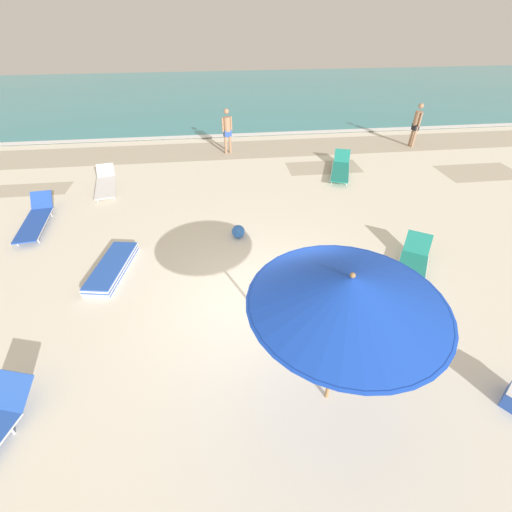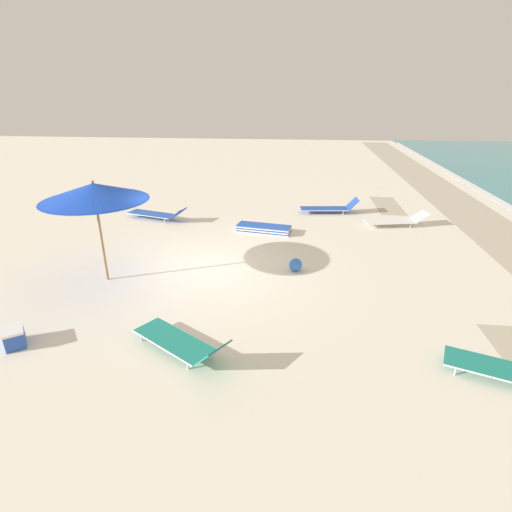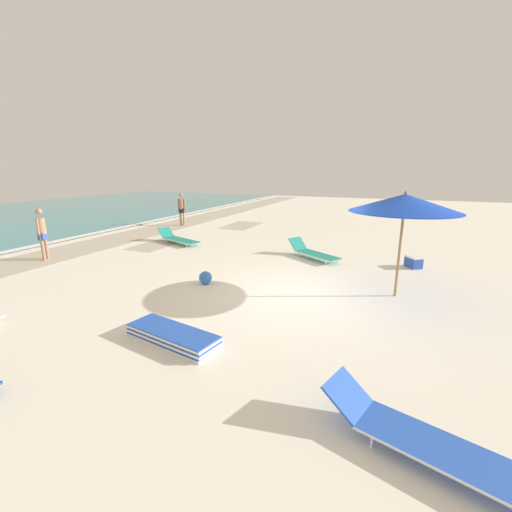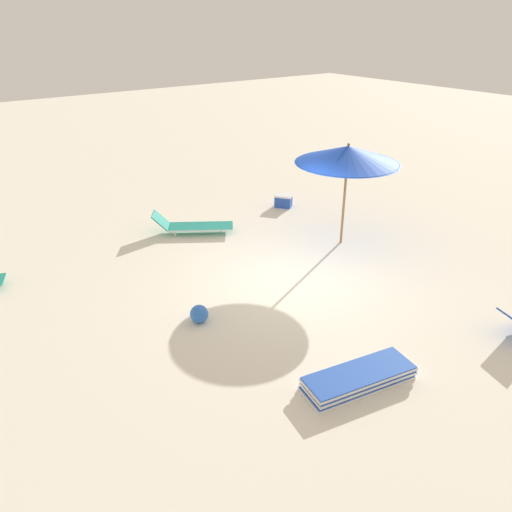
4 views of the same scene
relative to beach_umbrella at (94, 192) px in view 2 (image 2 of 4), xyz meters
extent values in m
cube|color=silver|center=(-0.90, 2.23, -2.35)|extent=(60.00, 60.00, 0.16)
cube|color=#B8AE96|center=(-7.89, 8.52, -2.27)|extent=(2.84, 1.02, 0.00)
cylinder|color=#9E7547|center=(0.00, 0.00, -1.13)|extent=(0.06, 0.06, 2.28)
cone|color=blue|center=(0.00, 0.00, 0.01)|extent=(2.51, 2.51, 0.41)
cylinder|color=#13359C|center=(0.00, 0.00, -0.19)|extent=(2.43, 2.43, 0.01)
sphere|color=#9E7547|center=(0.00, 0.00, 0.24)|extent=(0.07, 0.07, 0.07)
cube|color=blue|center=(-4.03, 3.68, -2.22)|extent=(0.92, 1.88, 0.03)
cube|color=silver|center=(-4.03, 3.68, -2.25)|extent=(0.94, 1.92, 0.04)
cube|color=blue|center=(-4.03, 3.65, -2.13)|extent=(0.92, 1.88, 0.03)
cube|color=silver|center=(-4.03, 3.65, -2.16)|extent=(0.94, 1.92, 0.04)
cube|color=blue|center=(-4.03, 3.66, -2.05)|extent=(0.92, 1.88, 0.03)
cube|color=silver|center=(-4.03, 3.66, -2.08)|extent=(0.94, 1.92, 0.04)
cube|color=#1E8475|center=(2.95, 8.30, -2.10)|extent=(1.21, 1.93, 0.03)
cylinder|color=silver|center=(2.67, 8.40, -2.10)|extent=(0.67, 1.73, 0.03)
cylinder|color=silver|center=(3.23, 8.19, -2.10)|extent=(0.67, 1.73, 0.03)
cylinder|color=silver|center=(2.46, 7.71, -2.19)|extent=(0.03, 0.03, 0.16)
cylinder|color=silver|center=(2.94, 7.53, -2.19)|extent=(0.03, 0.03, 0.16)
cube|color=#1E8475|center=(2.68, 2.54, -2.10)|extent=(1.44, 1.75, 0.03)
cylinder|color=silver|center=(2.43, 2.71, -2.10)|extent=(0.96, 1.44, 0.03)
cylinder|color=silver|center=(2.93, 2.38, -2.10)|extent=(0.96, 1.44, 0.03)
cube|color=#1E8475|center=(3.26, 3.42, -1.90)|extent=(0.70, 0.66, 0.41)
cylinder|color=silver|center=(2.10, 2.13, -2.19)|extent=(0.03, 0.03, 0.16)
cylinder|color=silver|center=(2.53, 1.85, -2.19)|extent=(0.03, 0.03, 0.16)
cylinder|color=silver|center=(2.84, 3.24, -2.19)|extent=(0.03, 0.03, 0.16)
cylinder|color=silver|center=(3.26, 2.96, -2.19)|extent=(0.03, 0.03, 0.16)
cube|color=blue|center=(-6.54, 5.82, -2.10)|extent=(0.80, 1.87, 0.03)
cylinder|color=silver|center=(-6.84, 5.79, -2.10)|extent=(0.23, 1.81, 0.03)
cylinder|color=silver|center=(-6.24, 5.86, -2.10)|extent=(0.23, 1.81, 0.03)
cube|color=blue|center=(-6.66, 6.91, -1.90)|extent=(0.62, 0.46, 0.42)
cylinder|color=silver|center=(-6.72, 5.09, -2.19)|extent=(0.03, 0.03, 0.16)
cylinder|color=silver|center=(-6.21, 5.15, -2.19)|extent=(0.03, 0.03, 0.16)
cylinder|color=silver|center=(-6.87, 6.50, -2.19)|extent=(0.03, 0.03, 0.16)
cylinder|color=silver|center=(-6.37, 6.55, -2.19)|extent=(0.03, 0.03, 0.16)
cube|color=blue|center=(-5.15, -0.64, -2.10)|extent=(1.13, 1.99, 0.03)
cylinder|color=silver|center=(-5.44, -0.55, -2.10)|extent=(0.59, 1.82, 0.03)
cylinder|color=silver|center=(-4.87, -0.73, -2.10)|extent=(0.59, 1.82, 0.03)
cube|color=blue|center=(-4.81, 0.48, -1.93)|extent=(0.69, 0.61, 0.35)
cylinder|color=silver|center=(-5.61, -1.27, -2.19)|extent=(0.03, 0.03, 0.16)
cylinder|color=silver|center=(-5.13, -1.42, -2.19)|extent=(0.03, 0.03, 0.16)
cylinder|color=silver|center=(-5.18, 0.14, -2.19)|extent=(0.03, 0.03, 0.16)
cylinder|color=silver|center=(-4.69, -0.01, -2.19)|extent=(0.03, 0.03, 0.16)
cube|color=white|center=(-5.13, 8.03, -2.10)|extent=(0.91, 1.80, 0.03)
cylinder|color=silver|center=(-5.42, 7.97, -2.10)|extent=(0.35, 1.70, 0.03)
cylinder|color=silver|center=(-4.83, 8.08, -2.10)|extent=(0.35, 1.70, 0.03)
cube|color=white|center=(-5.33, 9.10, -1.95)|extent=(0.65, 0.57, 0.33)
cylinder|color=silver|center=(-5.25, 7.32, -2.19)|extent=(0.03, 0.03, 0.16)
cylinder|color=silver|center=(-4.75, 7.42, -2.19)|extent=(0.03, 0.03, 0.16)
cylinder|color=silver|center=(-5.50, 8.64, -2.19)|extent=(0.03, 0.03, 0.16)
cylinder|color=silver|center=(-5.00, 8.74, -2.19)|extent=(0.03, 0.03, 0.16)
sphere|color=blue|center=(-1.01, 4.78, -2.10)|extent=(0.35, 0.35, 0.35)
cube|color=blue|center=(2.91, -0.48, -2.11)|extent=(0.59, 0.56, 0.32)
cube|color=white|center=(2.91, -0.48, -1.93)|extent=(0.61, 0.58, 0.05)
camera|label=1|loc=(-1.49, -2.89, 2.79)|focal=24.00mm
camera|label=2|loc=(8.75, 4.72, 2.24)|focal=28.00mm
camera|label=3|loc=(-8.63, 0.11, 0.78)|focal=24.00mm
camera|label=4|loc=(-8.05, 8.65, 3.02)|focal=35.00mm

